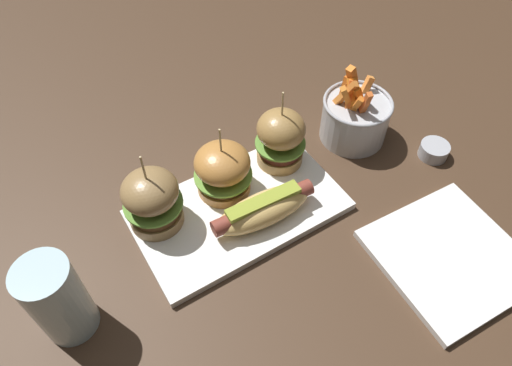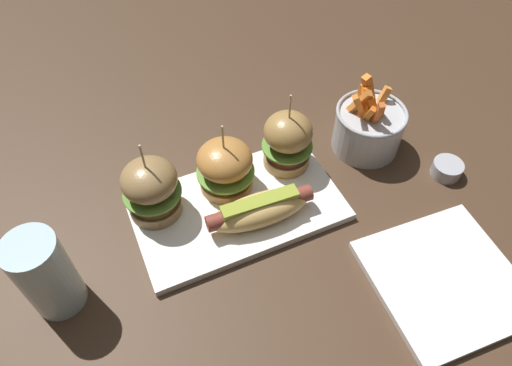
{
  "view_description": "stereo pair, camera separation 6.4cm",
  "coord_description": "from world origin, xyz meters",
  "px_view_note": "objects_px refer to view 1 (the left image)",
  "views": [
    {
      "loc": [
        -0.22,
        -0.4,
        0.62
      ],
      "look_at": [
        0.03,
        0.0,
        0.05
      ],
      "focal_mm": 32.87,
      "sensor_mm": 36.0,
      "label": 1
    },
    {
      "loc": [
        -0.16,
        -0.43,
        0.62
      ],
      "look_at": [
        0.03,
        0.0,
        0.05
      ],
      "focal_mm": 32.87,
      "sensor_mm": 36.0,
      "label": 2
    }
  ],
  "objects_px": {
    "hot_dog": "(263,208)",
    "slider_left": "(152,200)",
    "sauce_ramekin": "(434,150)",
    "fries_bucket": "(355,117)",
    "slider_center": "(220,171)",
    "side_plate": "(450,256)",
    "water_glass": "(58,300)",
    "slider_right": "(281,138)",
    "platter_main": "(239,210)"
  },
  "relations": [
    {
      "from": "slider_left",
      "to": "water_glass",
      "type": "bearing_deg",
      "value": -152.59
    },
    {
      "from": "slider_center",
      "to": "side_plate",
      "type": "xyz_separation_m",
      "value": [
        0.23,
        -0.29,
        -0.05
      ]
    },
    {
      "from": "hot_dog",
      "to": "slider_right",
      "type": "relative_size",
      "value": 1.15
    },
    {
      "from": "platter_main",
      "to": "slider_center",
      "type": "bearing_deg",
      "value": 95.76
    },
    {
      "from": "hot_dog",
      "to": "slider_center",
      "type": "xyz_separation_m",
      "value": [
        -0.03,
        0.09,
        0.02
      ]
    },
    {
      "from": "hot_dog",
      "to": "slider_left",
      "type": "bearing_deg",
      "value": 149.43
    },
    {
      "from": "hot_dog",
      "to": "water_glass",
      "type": "xyz_separation_m",
      "value": [
        -0.31,
        -0.0,
        0.03
      ]
    },
    {
      "from": "slider_left",
      "to": "water_glass",
      "type": "height_order",
      "value": "slider_left"
    },
    {
      "from": "slider_right",
      "to": "side_plate",
      "type": "relative_size",
      "value": 0.73
    },
    {
      "from": "hot_dog",
      "to": "fries_bucket",
      "type": "relative_size",
      "value": 1.23
    },
    {
      "from": "slider_center",
      "to": "slider_left",
      "type": "bearing_deg",
      "value": -179.67
    },
    {
      "from": "side_plate",
      "to": "sauce_ramekin",
      "type": "bearing_deg",
      "value": 51.03
    },
    {
      "from": "slider_center",
      "to": "fries_bucket",
      "type": "xyz_separation_m",
      "value": [
        0.28,
        -0.01,
        -0.01
      ]
    },
    {
      "from": "slider_center",
      "to": "sauce_ramekin",
      "type": "bearing_deg",
      "value": -18.57
    },
    {
      "from": "side_plate",
      "to": "platter_main",
      "type": "bearing_deg",
      "value": 132.87
    },
    {
      "from": "fries_bucket",
      "to": "side_plate",
      "type": "height_order",
      "value": "fries_bucket"
    },
    {
      "from": "platter_main",
      "to": "water_glass",
      "type": "relative_size",
      "value": 2.38
    },
    {
      "from": "platter_main",
      "to": "sauce_ramekin",
      "type": "distance_m",
      "value": 0.37
    },
    {
      "from": "platter_main",
      "to": "slider_left",
      "type": "relative_size",
      "value": 2.27
    },
    {
      "from": "platter_main",
      "to": "slider_center",
      "type": "xyz_separation_m",
      "value": [
        -0.0,
        0.05,
        0.05
      ]
    },
    {
      "from": "hot_dog",
      "to": "sauce_ramekin",
      "type": "distance_m",
      "value": 0.34
    },
    {
      "from": "slider_center",
      "to": "slider_right",
      "type": "distance_m",
      "value": 0.12
    },
    {
      "from": "slider_left",
      "to": "fries_bucket",
      "type": "height_order",
      "value": "slider_left"
    },
    {
      "from": "slider_right",
      "to": "sauce_ramekin",
      "type": "xyz_separation_m",
      "value": [
        0.25,
        -0.13,
        -0.05
      ]
    },
    {
      "from": "platter_main",
      "to": "hot_dog",
      "type": "relative_size",
      "value": 1.92
    },
    {
      "from": "slider_left",
      "to": "slider_right",
      "type": "bearing_deg",
      "value": 1.34
    },
    {
      "from": "slider_center",
      "to": "fries_bucket",
      "type": "bearing_deg",
      "value": -1.04
    },
    {
      "from": "slider_left",
      "to": "sauce_ramekin",
      "type": "bearing_deg",
      "value": -14.23
    },
    {
      "from": "slider_left",
      "to": "sauce_ramekin",
      "type": "xyz_separation_m",
      "value": [
        0.48,
        -0.12,
        -0.05
      ]
    },
    {
      "from": "hot_dog",
      "to": "sauce_ramekin",
      "type": "relative_size",
      "value": 3.35
    },
    {
      "from": "slider_left",
      "to": "slider_right",
      "type": "distance_m",
      "value": 0.24
    },
    {
      "from": "slider_center",
      "to": "slider_right",
      "type": "height_order",
      "value": "slider_right"
    },
    {
      "from": "hot_dog",
      "to": "side_plate",
      "type": "xyz_separation_m",
      "value": [
        0.2,
        -0.21,
        -0.03
      ]
    },
    {
      "from": "platter_main",
      "to": "sauce_ramekin",
      "type": "height_order",
      "value": "sauce_ramekin"
    },
    {
      "from": "platter_main",
      "to": "fries_bucket",
      "type": "distance_m",
      "value": 0.28
    },
    {
      "from": "sauce_ramekin",
      "to": "side_plate",
      "type": "distance_m",
      "value": 0.22
    },
    {
      "from": "sauce_ramekin",
      "to": "side_plate",
      "type": "bearing_deg",
      "value": -128.97
    },
    {
      "from": "platter_main",
      "to": "fries_bucket",
      "type": "xyz_separation_m",
      "value": [
        0.27,
        0.04,
        0.04
      ]
    },
    {
      "from": "hot_dog",
      "to": "water_glass",
      "type": "height_order",
      "value": "water_glass"
    },
    {
      "from": "platter_main",
      "to": "hot_dog",
      "type": "height_order",
      "value": "hot_dog"
    },
    {
      "from": "sauce_ramekin",
      "to": "slider_center",
      "type": "bearing_deg",
      "value": 161.43
    },
    {
      "from": "slider_right",
      "to": "water_glass",
      "type": "bearing_deg",
      "value": -167.07
    },
    {
      "from": "hot_dog",
      "to": "side_plate",
      "type": "height_order",
      "value": "hot_dog"
    },
    {
      "from": "platter_main",
      "to": "slider_right",
      "type": "height_order",
      "value": "slider_right"
    },
    {
      "from": "slider_left",
      "to": "water_glass",
      "type": "relative_size",
      "value": 1.05
    },
    {
      "from": "slider_left",
      "to": "side_plate",
      "type": "bearing_deg",
      "value": -39.85
    },
    {
      "from": "hot_dog",
      "to": "sauce_ramekin",
      "type": "xyz_separation_m",
      "value": [
        0.34,
        -0.04,
        -0.02
      ]
    },
    {
      "from": "hot_dog",
      "to": "fries_bucket",
      "type": "distance_m",
      "value": 0.26
    },
    {
      "from": "fries_bucket",
      "to": "slider_left",
      "type": "bearing_deg",
      "value": 179.37
    },
    {
      "from": "slider_center",
      "to": "sauce_ramekin",
      "type": "distance_m",
      "value": 0.39
    }
  ]
}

